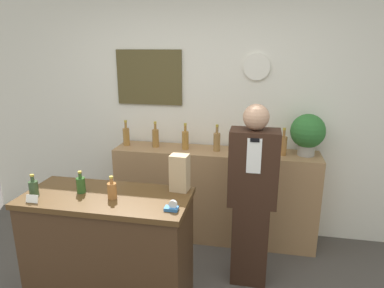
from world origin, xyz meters
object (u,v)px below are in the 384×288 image
paper_bag (180,173)px  tape_dispenser (172,207)px  shopkeeper (252,198)px  potted_plant (308,132)px

paper_bag → tape_dispenser: 0.35m
shopkeeper → tape_dispenser: 0.88m
shopkeeper → potted_plant: shopkeeper is taller
potted_plant → tape_dispenser: potted_plant is taller
paper_bag → tape_dispenser: size_ratio=3.09×
tape_dispenser → potted_plant: bearing=53.4°
tape_dispenser → shopkeeper: bearing=53.3°
potted_plant → tape_dispenser: 1.69m
shopkeeper → tape_dispenser: (-0.51, -0.68, 0.20)m
potted_plant → tape_dispenser: (-1.00, -1.34, -0.23)m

